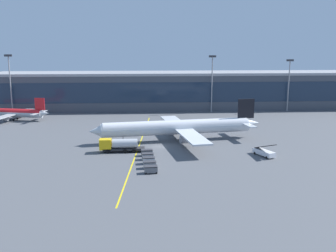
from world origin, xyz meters
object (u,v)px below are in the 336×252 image
(main_airliner, at_px, (178,127))
(baggage_cart_2, at_px, (149,160))
(baggage_cart_0, at_px, (151,169))
(baggage_cart_4, at_px, (147,152))
(belt_loader, at_px, (264,152))
(commuter_jet_far, at_px, (12,113))
(baggage_cart_3, at_px, (148,156))
(baggage_cart_1, at_px, (150,165))
(fuel_tanker, at_px, (119,145))

(main_airliner, relative_size, baggage_cart_2, 17.35)
(baggage_cart_0, relative_size, baggage_cart_4, 1.00)
(main_airliner, height_order, belt_loader, main_airliner)
(main_airliner, distance_m, baggage_cart_4, 17.07)
(baggage_cart_0, height_order, baggage_cart_2, same)
(main_airliner, relative_size, commuter_jet_far, 1.71)
(main_airliner, height_order, commuter_jet_far, main_airliner)
(baggage_cart_2, relative_size, baggage_cart_3, 1.00)
(belt_loader, relative_size, baggage_cart_2, 2.53)
(baggage_cart_0, distance_m, baggage_cart_2, 6.40)
(baggage_cart_1, bearing_deg, baggage_cart_4, 92.88)
(baggage_cart_0, xyz_separation_m, baggage_cart_2, (-0.32, 6.39, 0.00))
(fuel_tanker, bearing_deg, main_airliner, 34.96)
(belt_loader, distance_m, baggage_cart_2, 27.14)
(baggage_cart_0, bearing_deg, baggage_cart_2, 92.88)
(fuel_tanker, distance_m, baggage_cart_1, 15.16)
(fuel_tanker, xyz_separation_m, baggage_cart_2, (6.98, -10.14, -0.96))
(baggage_cart_1, distance_m, baggage_cart_4, 9.60)
(belt_loader, height_order, baggage_cart_4, belt_loader)
(main_airliner, relative_size, belt_loader, 6.87)
(main_airliner, bearing_deg, commuter_jet_far, 148.07)
(baggage_cart_0, bearing_deg, baggage_cart_4, 92.88)
(baggage_cart_2, height_order, commuter_jet_far, commuter_jet_far)
(main_airliner, relative_size, baggage_cart_4, 17.35)
(belt_loader, xyz_separation_m, baggage_cart_0, (-26.47, -10.67, -0.21))
(belt_loader, bearing_deg, baggage_cart_2, -170.92)
(main_airliner, xyz_separation_m, commuter_jet_far, (-55.14, 34.36, -1.13))
(baggage_cart_1, xyz_separation_m, baggage_cart_3, (-0.32, 6.39, 0.00))
(baggage_cart_4, height_order, commuter_jet_far, commuter_jet_far)
(baggage_cart_3, relative_size, commuter_jet_far, 0.10)
(belt_loader, bearing_deg, baggage_cart_0, -158.04)
(fuel_tanker, height_order, baggage_cart_1, fuel_tanker)
(main_airliner, height_order, baggage_cart_0, main_airliner)
(belt_loader, bearing_deg, fuel_tanker, 170.17)
(main_airliner, xyz_separation_m, baggage_cart_3, (-8.46, -17.63, -2.97))
(fuel_tanker, relative_size, baggage_cart_2, 3.97)
(main_airliner, distance_m, baggage_cart_0, 28.52)
(baggage_cart_3, relative_size, baggage_cart_4, 1.00)
(baggage_cart_4, xyz_separation_m, commuter_jet_far, (-46.51, 48.79, 1.83))
(main_airliner, relative_size, baggage_cart_1, 17.35)
(belt_loader, distance_m, baggage_cart_3, 26.98)
(belt_loader, distance_m, baggage_cart_4, 27.20)
(baggage_cart_1, xyz_separation_m, commuter_jet_far, (-47.00, 58.38, 1.83))
(baggage_cart_2, bearing_deg, main_airliner, 68.26)
(baggage_cart_0, xyz_separation_m, commuter_jet_far, (-47.16, 61.58, 1.83))
(belt_loader, bearing_deg, main_airliner, 138.19)
(fuel_tanker, relative_size, baggage_cart_4, 3.97)
(baggage_cart_2, bearing_deg, belt_loader, 9.08)
(baggage_cart_3, bearing_deg, belt_loader, 2.31)
(belt_loader, bearing_deg, baggage_cart_1, -164.32)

